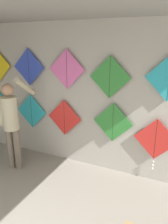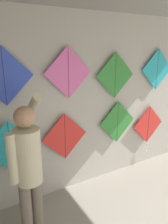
{
  "view_description": "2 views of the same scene",
  "coord_description": "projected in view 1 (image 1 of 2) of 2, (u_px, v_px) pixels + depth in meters",
  "views": [
    {
      "loc": [
        2.06,
        -0.48,
        2.42
      ],
      "look_at": [
        0.49,
        2.9,
        1.23
      ],
      "focal_mm": 35.0,
      "sensor_mm": 36.0,
      "label": 1
    },
    {
      "loc": [
        -1.37,
        0.3,
        2.3
      ],
      "look_at": [
        0.14,
        2.9,
        1.39
      ],
      "focal_mm": 35.0,
      "sensor_mm": 36.0,
      "label": 2
    }
  ],
  "objects": [
    {
      "name": "kite_1",
      "position": [
        31.0,
        111.0,
        4.74
      ],
      "size": [
        0.75,
        0.01,
        0.75
      ],
      "color": "#28B2C6"
    },
    {
      "name": "kite_8",
      "position": [
        110.0,
        77.0,
        3.78
      ],
      "size": [
        0.75,
        0.01,
        0.75
      ],
      "color": "#338C38"
    },
    {
      "name": "shopkeeper",
      "position": [
        11.0,
        119.0,
        4.12
      ],
      "size": [
        0.45,
        0.68,
        1.83
      ],
      "rotation": [
        0.0,
        0.0,
        0.26
      ],
      "color": "#726656",
      "rests_on": "ground"
    },
    {
      "name": "kite_6",
      "position": [
        29.0,
        67.0,
        4.45
      ],
      "size": [
        0.75,
        0.01,
        0.75
      ],
      "color": "blue"
    },
    {
      "name": "kite_0",
      "position": [
        0.0,
        106.0,
        5.11
      ],
      "size": [
        0.75,
        0.01,
        0.75
      ],
      "color": "#28B2C6"
    },
    {
      "name": "kite_7",
      "position": [
        67.0,
        69.0,
        4.09
      ],
      "size": [
        0.75,
        0.01,
        0.75
      ],
      "color": "pink"
    },
    {
      "name": "back_panel",
      "position": [
        69.0,
        96.0,
        4.34
      ],
      "size": [
        6.0,
        0.06,
        2.8
      ],
      "primitive_type": "cube",
      "color": "#BCB7AD",
      "rests_on": "ground"
    },
    {
      "name": "kite_3",
      "position": [
        113.0,
        123.0,
        3.99
      ],
      "size": [
        0.75,
        0.01,
        0.75
      ],
      "color": "#338C38"
    },
    {
      "name": "kite_2",
      "position": [
        64.0,
        118.0,
        4.42
      ],
      "size": [
        0.75,
        0.01,
        0.75
      ],
      "color": "red"
    },
    {
      "name": "kite_4",
      "position": [
        155.0,
        141.0,
        3.75
      ],
      "size": [
        0.75,
        0.04,
        0.96
      ],
      "color": "red"
    }
  ]
}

